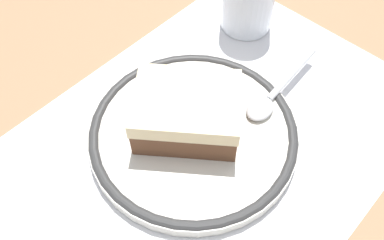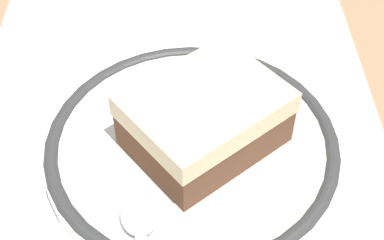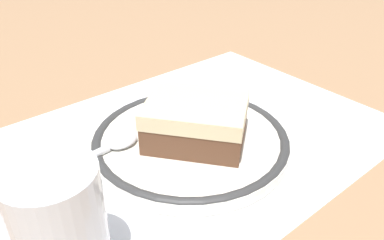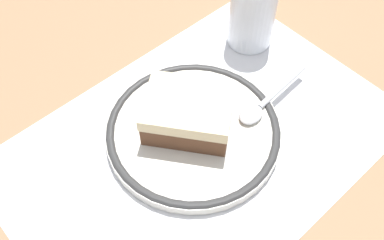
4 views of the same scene
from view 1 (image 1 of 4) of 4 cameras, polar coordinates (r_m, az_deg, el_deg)
ground_plane at (r=0.43m, az=1.49°, el=-3.51°), size 2.40×2.40×0.00m
placemat at (r=0.43m, az=1.49°, el=-3.46°), size 0.47×0.32×0.00m
plate at (r=0.43m, az=0.00°, el=-1.94°), size 0.21×0.21×0.02m
cake_slice at (r=0.41m, az=-0.66°, el=1.16°), size 0.12×0.13×0.05m
spoon at (r=0.45m, az=11.06°, el=3.53°), size 0.13×0.03×0.01m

